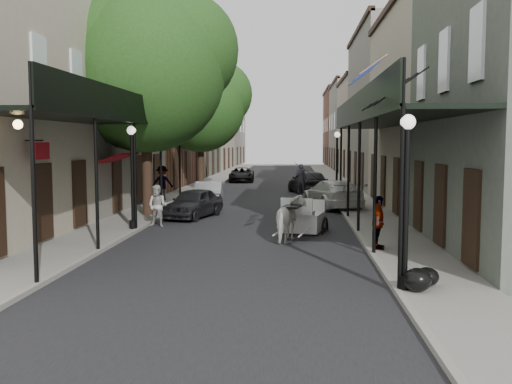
% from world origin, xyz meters
% --- Properties ---
extents(ground, '(140.00, 140.00, 0.00)m').
position_xyz_m(ground, '(0.00, 0.00, 0.00)').
color(ground, gray).
rests_on(ground, ground).
extents(road, '(8.00, 90.00, 0.01)m').
position_xyz_m(road, '(0.00, 20.00, 0.01)').
color(road, black).
rests_on(road, ground).
extents(sidewalk_left, '(2.20, 90.00, 0.12)m').
position_xyz_m(sidewalk_left, '(-5.00, 20.00, 0.06)').
color(sidewalk_left, gray).
rests_on(sidewalk_left, ground).
extents(sidewalk_right, '(2.20, 90.00, 0.12)m').
position_xyz_m(sidewalk_right, '(5.00, 20.00, 0.06)').
color(sidewalk_right, gray).
rests_on(sidewalk_right, ground).
extents(building_row_left, '(5.00, 80.00, 10.50)m').
position_xyz_m(building_row_left, '(-8.60, 30.00, 5.25)').
color(building_row_left, '#AFA38C').
rests_on(building_row_left, ground).
extents(building_row_right, '(5.00, 80.00, 10.50)m').
position_xyz_m(building_row_right, '(8.60, 30.00, 5.25)').
color(building_row_right, gray).
rests_on(building_row_right, ground).
extents(gallery_left, '(2.20, 18.05, 4.88)m').
position_xyz_m(gallery_left, '(-4.79, 6.98, 4.05)').
color(gallery_left, black).
rests_on(gallery_left, sidewalk_left).
extents(gallery_right, '(2.20, 18.05, 4.88)m').
position_xyz_m(gallery_right, '(4.79, 6.98, 4.05)').
color(gallery_right, black).
rests_on(gallery_right, sidewalk_right).
extents(tree_near, '(7.31, 6.80, 9.63)m').
position_xyz_m(tree_near, '(-4.20, 10.18, 6.49)').
color(tree_near, '#382619').
rests_on(tree_near, sidewalk_left).
extents(tree_far, '(6.45, 6.00, 8.61)m').
position_xyz_m(tree_far, '(-4.25, 24.18, 5.84)').
color(tree_far, '#382619').
rests_on(tree_far, sidewalk_left).
extents(lamppost_right_near, '(0.32, 0.32, 3.71)m').
position_xyz_m(lamppost_right_near, '(4.10, -2.00, 2.05)').
color(lamppost_right_near, black).
rests_on(lamppost_right_near, sidewalk_right).
extents(lamppost_left, '(0.32, 0.32, 3.71)m').
position_xyz_m(lamppost_left, '(-4.10, 6.00, 2.05)').
color(lamppost_left, black).
rests_on(lamppost_left, sidewalk_left).
extents(lamppost_right_far, '(0.32, 0.32, 3.71)m').
position_xyz_m(lamppost_right_far, '(4.10, 18.00, 2.05)').
color(lamppost_right_far, black).
rests_on(lamppost_right_far, sidewalk_right).
extents(horse, '(1.18, 1.92, 1.51)m').
position_xyz_m(horse, '(1.64, 4.34, 0.75)').
color(horse, silver).
rests_on(horse, ground).
extents(carriage, '(1.83, 2.44, 2.52)m').
position_xyz_m(carriage, '(2.15, 6.63, 0.98)').
color(carriage, black).
rests_on(carriage, ground).
extents(pedestrian_walking, '(0.89, 0.75, 1.62)m').
position_xyz_m(pedestrian_walking, '(-3.50, 7.26, 0.81)').
color(pedestrian_walking, '#A8A69E').
rests_on(pedestrian_walking, ground).
extents(pedestrian_sidewalk_left, '(1.31, 0.90, 1.86)m').
position_xyz_m(pedestrian_sidewalk_left, '(-5.39, 16.11, 1.05)').
color(pedestrian_sidewalk_left, gray).
rests_on(pedestrian_sidewalk_left, sidewalk_left).
extents(pedestrian_sidewalk_right, '(0.53, 0.97, 1.57)m').
position_xyz_m(pedestrian_sidewalk_right, '(4.20, 2.59, 0.90)').
color(pedestrian_sidewalk_right, gray).
rests_on(pedestrian_sidewalk_right, sidewalk_right).
extents(car_left_near, '(2.44, 4.02, 1.28)m').
position_xyz_m(car_left_near, '(-2.60, 9.99, 0.64)').
color(car_left_near, black).
rests_on(car_left_near, ground).
extents(car_left_mid, '(1.68, 3.94, 1.26)m').
position_xyz_m(car_left_mid, '(-2.60, 14.32, 0.63)').
color(car_left_mid, '#96979B').
rests_on(car_left_mid, ground).
extents(car_left_far, '(2.18, 4.35, 1.18)m').
position_xyz_m(car_left_far, '(-2.60, 32.37, 0.59)').
color(car_left_far, black).
rests_on(car_left_far, ground).
extents(car_right_near, '(3.22, 5.17, 1.40)m').
position_xyz_m(car_right_near, '(3.60, 14.00, 0.70)').
color(car_right_near, silver).
rests_on(car_right_near, ground).
extents(car_right_far, '(2.87, 4.78, 1.52)m').
position_xyz_m(car_right_far, '(2.60, 21.94, 0.76)').
color(car_right_far, black).
rests_on(car_right_far, ground).
extents(trash_bags, '(0.85, 1.00, 0.50)m').
position_xyz_m(trash_bags, '(4.45, -2.03, 0.35)').
color(trash_bags, black).
rests_on(trash_bags, sidewalk_right).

